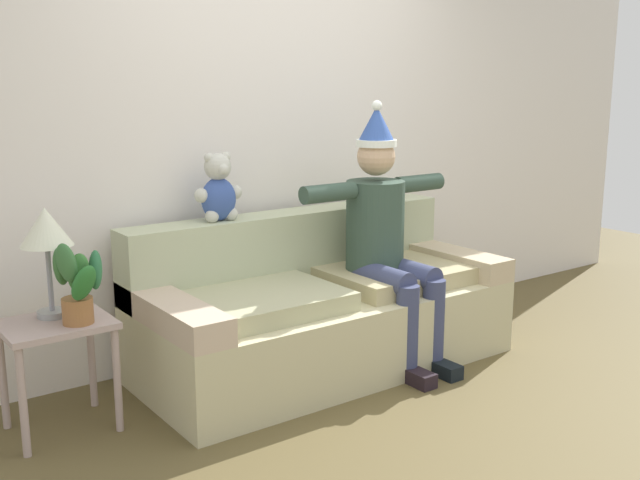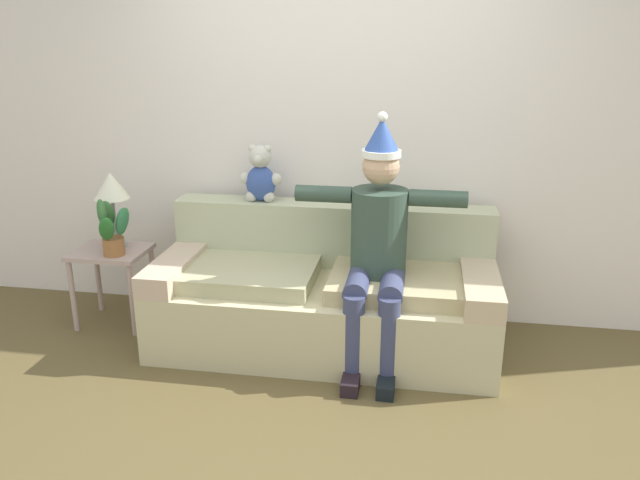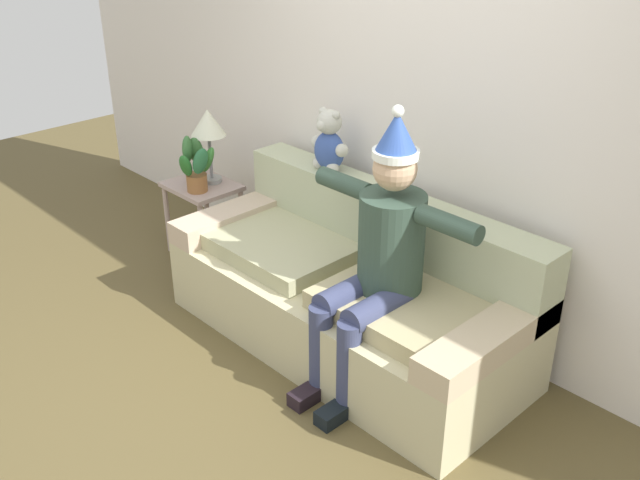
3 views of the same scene
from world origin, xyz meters
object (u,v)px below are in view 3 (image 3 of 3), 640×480
(side_table, at_px, (203,197))
(table_lamp, at_px, (208,126))
(teddy_bear, at_px, (329,143))
(potted_plant, at_px, (196,165))
(person_seated, at_px, (379,254))
(couch, at_px, (352,291))

(side_table, bearing_deg, table_lamp, 81.13)
(teddy_bear, relative_size, potted_plant, 0.97)
(person_seated, distance_m, side_table, 1.87)
(couch, xyz_separation_m, teddy_bear, (-0.49, 0.29, 0.70))
(teddy_bear, bearing_deg, table_lamp, -170.23)
(side_table, relative_size, potted_plant, 1.36)
(table_lamp, bearing_deg, couch, -4.55)
(couch, relative_size, side_table, 3.98)
(potted_plant, bearing_deg, person_seated, -3.81)
(person_seated, relative_size, table_lamp, 2.91)
(teddy_bear, bearing_deg, couch, -30.65)
(person_seated, height_order, potted_plant, person_seated)
(person_seated, relative_size, teddy_bear, 3.97)
(teddy_bear, distance_m, table_lamp, 1.01)
(table_lamp, bearing_deg, potted_plant, -67.19)
(side_table, height_order, table_lamp, table_lamp)
(teddy_bear, xyz_separation_m, potted_plant, (-0.92, -0.34, -0.30))
(person_seated, height_order, teddy_bear, person_seated)
(side_table, distance_m, table_lamp, 0.51)
(couch, height_order, person_seated, person_seated)
(couch, relative_size, table_lamp, 4.11)
(couch, height_order, table_lamp, table_lamp)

